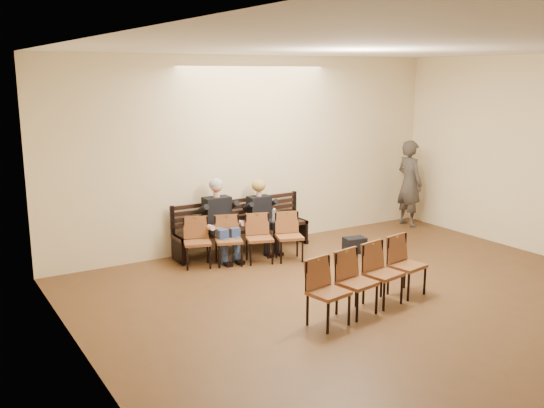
{
  "coord_description": "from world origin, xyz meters",
  "views": [
    {
      "loc": [
        -5.51,
        -4.7,
        3.19
      ],
      "look_at": [
        -0.18,
        4.05,
        0.96
      ],
      "focal_mm": 40.0,
      "sensor_mm": 36.0,
      "label": 1
    }
  ],
  "objects_px": {
    "laptop": "(221,228)",
    "water_bottle": "(274,222)",
    "bench": "(243,239)",
    "chair_row_front": "(244,240)",
    "bag": "(355,245)",
    "passerby": "(410,177)",
    "seated_man": "(219,219)",
    "chair_row_back": "(370,279)",
    "seated_woman": "(262,218)"
  },
  "relations": [
    {
      "from": "chair_row_back",
      "to": "bench",
      "type": "bearing_deg",
      "value": 82.53
    },
    {
      "from": "bench",
      "to": "water_bottle",
      "type": "bearing_deg",
      "value": -38.23
    },
    {
      "from": "bench",
      "to": "chair_row_front",
      "type": "distance_m",
      "value": 0.75
    },
    {
      "from": "seated_man",
      "to": "chair_row_front",
      "type": "bearing_deg",
      "value": -69.75
    },
    {
      "from": "laptop",
      "to": "bag",
      "type": "xyz_separation_m",
      "value": [
        2.25,
        -0.87,
        -0.44
      ]
    },
    {
      "from": "seated_man",
      "to": "bag",
      "type": "relative_size",
      "value": 3.69
    },
    {
      "from": "laptop",
      "to": "chair_row_front",
      "type": "relative_size",
      "value": 0.17
    },
    {
      "from": "seated_man",
      "to": "laptop",
      "type": "height_order",
      "value": "seated_man"
    },
    {
      "from": "laptop",
      "to": "water_bottle",
      "type": "bearing_deg",
      "value": 4.66
    },
    {
      "from": "seated_woman",
      "to": "chair_row_back",
      "type": "xyz_separation_m",
      "value": [
        -0.17,
        -3.22,
        -0.16
      ]
    },
    {
      "from": "water_bottle",
      "to": "bench",
      "type": "bearing_deg",
      "value": 141.77
    },
    {
      "from": "seated_man",
      "to": "laptop",
      "type": "distance_m",
      "value": 0.2
    },
    {
      "from": "laptop",
      "to": "chair_row_front",
      "type": "distance_m",
      "value": 0.49
    },
    {
      "from": "bench",
      "to": "seated_woman",
      "type": "relative_size",
      "value": 2.18
    },
    {
      "from": "bench",
      "to": "bag",
      "type": "xyz_separation_m",
      "value": [
        1.69,
        -1.13,
        -0.08
      ]
    },
    {
      "from": "bench",
      "to": "seated_man",
      "type": "height_order",
      "value": "seated_man"
    },
    {
      "from": "bench",
      "to": "laptop",
      "type": "relative_size",
      "value": 7.4
    },
    {
      "from": "bench",
      "to": "laptop",
      "type": "distance_m",
      "value": 0.72
    },
    {
      "from": "laptop",
      "to": "water_bottle",
      "type": "height_order",
      "value": "laptop"
    },
    {
      "from": "seated_man",
      "to": "passerby",
      "type": "relative_size",
      "value": 0.67
    },
    {
      "from": "passerby",
      "to": "chair_row_front",
      "type": "height_order",
      "value": "passerby"
    },
    {
      "from": "bench",
      "to": "water_bottle",
      "type": "height_order",
      "value": "water_bottle"
    },
    {
      "from": "seated_man",
      "to": "seated_woman",
      "type": "xyz_separation_m",
      "value": [
        0.86,
        0.0,
        -0.1
      ]
    },
    {
      "from": "seated_woman",
      "to": "laptop",
      "type": "distance_m",
      "value": 0.92
    },
    {
      "from": "seated_man",
      "to": "water_bottle",
      "type": "bearing_deg",
      "value": -13.77
    },
    {
      "from": "seated_man",
      "to": "laptop",
      "type": "relative_size",
      "value": 4.0
    },
    {
      "from": "passerby",
      "to": "seated_man",
      "type": "bearing_deg",
      "value": 91.35
    },
    {
      "from": "water_bottle",
      "to": "bag",
      "type": "xyz_separation_m",
      "value": [
        1.23,
        -0.77,
        -0.43
      ]
    },
    {
      "from": "laptop",
      "to": "chair_row_front",
      "type": "bearing_deg",
      "value": -47.69
    },
    {
      "from": "bench",
      "to": "chair_row_front",
      "type": "relative_size",
      "value": 1.28
    },
    {
      "from": "bench",
      "to": "chair_row_front",
      "type": "xyz_separation_m",
      "value": [
        -0.32,
        -0.65,
        0.19
      ]
    },
    {
      "from": "laptop",
      "to": "seated_man",
      "type": "bearing_deg",
      "value": 81.0
    },
    {
      "from": "chair_row_front",
      "to": "chair_row_back",
      "type": "bearing_deg",
      "value": -61.47
    },
    {
      "from": "bag",
      "to": "laptop",
      "type": "bearing_deg",
      "value": 158.9
    },
    {
      "from": "water_bottle",
      "to": "chair_row_front",
      "type": "relative_size",
      "value": 0.12
    },
    {
      "from": "chair_row_front",
      "to": "chair_row_back",
      "type": "height_order",
      "value": "chair_row_back"
    },
    {
      "from": "bench",
      "to": "chair_row_back",
      "type": "distance_m",
      "value": 3.35
    },
    {
      "from": "bag",
      "to": "chair_row_front",
      "type": "distance_m",
      "value": 2.09
    },
    {
      "from": "laptop",
      "to": "chair_row_back",
      "type": "height_order",
      "value": "chair_row_back"
    },
    {
      "from": "chair_row_front",
      "to": "seated_man",
      "type": "bearing_deg",
      "value": 128.45
    },
    {
      "from": "seated_man",
      "to": "seated_woman",
      "type": "relative_size",
      "value": 1.18
    },
    {
      "from": "seated_woman",
      "to": "passerby",
      "type": "bearing_deg",
      "value": -0.21
    },
    {
      "from": "seated_man",
      "to": "chair_row_back",
      "type": "height_order",
      "value": "seated_man"
    },
    {
      "from": "seated_woman",
      "to": "chair_row_back",
      "type": "distance_m",
      "value": 3.23
    },
    {
      "from": "water_bottle",
      "to": "chair_row_back",
      "type": "distance_m",
      "value": 3.0
    },
    {
      "from": "chair_row_back",
      "to": "passerby",
      "type": "bearing_deg",
      "value": 30.01
    },
    {
      "from": "bag",
      "to": "chair_row_front",
      "type": "bearing_deg",
      "value": 166.49
    },
    {
      "from": "bench",
      "to": "laptop",
      "type": "xyz_separation_m",
      "value": [
        -0.57,
        -0.26,
        0.35
      ]
    },
    {
      "from": "chair_row_front",
      "to": "chair_row_back",
      "type": "distance_m",
      "value": 2.73
    },
    {
      "from": "passerby",
      "to": "chair_row_front",
      "type": "distance_m",
      "value": 4.34
    }
  ]
}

